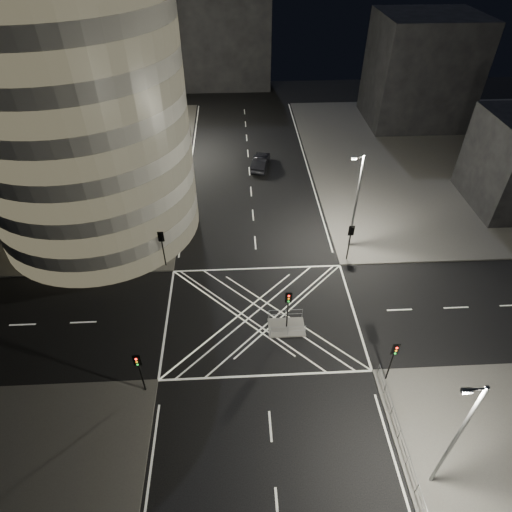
{
  "coord_description": "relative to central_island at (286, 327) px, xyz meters",
  "views": [
    {
      "loc": [
        -1.73,
        -24.54,
        27.44
      ],
      "look_at": [
        -0.22,
        4.33,
        3.0
      ],
      "focal_mm": 30.0,
      "sensor_mm": 36.0,
      "label": 1
    }
  ],
  "objects": [
    {
      "name": "ground",
      "position": [
        -2.0,
        1.5,
        -0.07
      ],
      "size": [
        120.0,
        120.0,
        0.0
      ],
      "primitive_type": "plane",
      "color": "black",
      "rests_on": "ground"
    },
    {
      "name": "sidewalk_far_left",
      "position": [
        -31.0,
        28.5,
        0.0
      ],
      "size": [
        42.0,
        42.0,
        0.15
      ],
      "primitive_type": "cube",
      "color": "#53514E",
      "rests_on": "ground"
    },
    {
      "name": "sidewalk_far_right",
      "position": [
        27.0,
        28.5,
        0.0
      ],
      "size": [
        42.0,
        42.0,
        0.15
      ],
      "primitive_type": "cube",
      "color": "#53514E",
      "rests_on": "ground"
    },
    {
      "name": "central_island",
      "position": [
        0.0,
        0.0,
        0.0
      ],
      "size": [
        3.0,
        2.0,
        0.15
      ],
      "primitive_type": "cube",
      "color": "slate",
      "rests_on": "ground"
    },
    {
      "name": "office_tower_curved",
      "position": [
        -22.74,
        20.24,
        12.58
      ],
      "size": [
        30.0,
        29.0,
        27.2
      ],
      "color": "gray",
      "rests_on": "sidewalk_far_left"
    },
    {
      "name": "office_block_rear",
      "position": [
        -24.0,
        43.5,
        11.07
      ],
      "size": [
        24.0,
        16.0,
        22.0
      ],
      "primitive_type": "cube",
      "color": "gray",
      "rests_on": "sidewalk_far_left"
    },
    {
      "name": "building_right_far",
      "position": [
        24.0,
        41.5,
        7.58
      ],
      "size": [
        14.0,
        12.0,
        15.0
      ],
      "primitive_type": "cube",
      "color": "black",
      "rests_on": "sidewalk_far_right"
    },
    {
      "name": "building_far_end",
      "position": [
        -6.0,
        59.5,
        8.93
      ],
      "size": [
        18.0,
        8.0,
        18.0
      ],
      "primitive_type": "cube",
      "color": "black",
      "rests_on": "ground"
    },
    {
      "name": "tree_a",
      "position": [
        -12.5,
        10.5,
        4.42
      ],
      "size": [
        4.07,
        4.07,
        6.7
      ],
      "color": "black",
      "rests_on": "sidewalk_far_left"
    },
    {
      "name": "tree_b",
      "position": [
        -12.5,
        16.5,
        4.47
      ],
      "size": [
        5.12,
        5.12,
        7.34
      ],
      "color": "black",
      "rests_on": "sidewalk_far_left"
    },
    {
      "name": "tree_c",
      "position": [
        -12.5,
        22.5,
        4.54
      ],
      "size": [
        3.92,
        3.92,
        6.73
      ],
      "color": "black",
      "rests_on": "sidewalk_far_left"
    },
    {
      "name": "tree_d",
      "position": [
        -12.5,
        28.5,
        5.31
      ],
      "size": [
        4.42,
        4.42,
        7.79
      ],
      "color": "black",
      "rests_on": "sidewalk_far_left"
    },
    {
      "name": "tree_e",
      "position": [
        -12.5,
        34.5,
        4.34
      ],
      "size": [
        4.38,
        4.38,
        6.8
      ],
      "color": "black",
      "rests_on": "sidewalk_far_left"
    },
    {
      "name": "traffic_signal_fl",
      "position": [
        -10.8,
        8.3,
        2.84
      ],
      "size": [
        0.55,
        0.22,
        4.0
      ],
      "color": "black",
      "rests_on": "sidewalk_far_left"
    },
    {
      "name": "traffic_signal_nl",
      "position": [
        -10.8,
        -5.3,
        2.84
      ],
      "size": [
        0.55,
        0.22,
        4.0
      ],
      "color": "black",
      "rests_on": "sidewalk_near_left"
    },
    {
      "name": "traffic_signal_fr",
      "position": [
        6.8,
        8.3,
        2.84
      ],
      "size": [
        0.55,
        0.22,
        4.0
      ],
      "color": "black",
      "rests_on": "sidewalk_far_right"
    },
    {
      "name": "traffic_signal_nr",
      "position": [
        6.8,
        -5.3,
        2.84
      ],
      "size": [
        0.55,
        0.22,
        4.0
      ],
      "color": "black",
      "rests_on": "sidewalk_near_right"
    },
    {
      "name": "traffic_signal_island",
      "position": [
        0.0,
        0.0,
        2.84
      ],
      "size": [
        0.55,
        0.22,
        4.0
      ],
      "color": "black",
      "rests_on": "central_island"
    },
    {
      "name": "street_lamp_left_near",
      "position": [
        -11.44,
        13.5,
        5.47
      ],
      "size": [
        1.25,
        0.25,
        10.0
      ],
      "color": "slate",
      "rests_on": "sidewalk_far_left"
    },
    {
      "name": "street_lamp_left_far",
      "position": [
        -11.44,
        31.5,
        5.47
      ],
      "size": [
        1.25,
        0.25,
        10.0
      ],
      "color": "slate",
      "rests_on": "sidewalk_far_left"
    },
    {
      "name": "street_lamp_right_far",
      "position": [
        7.44,
        10.5,
        5.47
      ],
      "size": [
        1.25,
        0.25,
        10.0
      ],
      "color": "slate",
      "rests_on": "sidewalk_far_right"
    },
    {
      "name": "street_lamp_right_near",
      "position": [
        7.44,
        -12.5,
        5.47
      ],
      "size": [
        1.25,
        0.25,
        10.0
      ],
      "color": "slate",
      "rests_on": "sidewalk_near_right"
    },
    {
      "name": "railing_near_right",
      "position": [
        6.3,
        -10.65,
        0.62
      ],
      "size": [
        0.06,
        11.7,
        1.1
      ],
      "primitive_type": "cube",
      "color": "slate",
      "rests_on": "sidewalk_near_right"
    },
    {
      "name": "railing_island_south",
      "position": [
        0.0,
        -0.9,
        0.62
      ],
      "size": [
        2.8,
        0.06,
        1.1
      ],
      "primitive_type": "cube",
      "color": "slate",
      "rests_on": "central_island"
    },
    {
      "name": "railing_island_north",
      "position": [
        0.0,
        0.9,
        0.62
      ],
      "size": [
        2.8,
        0.06,
        1.1
      ],
      "primitive_type": "cube",
      "color": "slate",
      "rests_on": "central_island"
    },
    {
      "name": "sedan",
      "position": [
        -0.5,
        27.33,
        0.78
      ],
      "size": [
        2.94,
        5.48,
        1.71
      ],
      "primitive_type": "imported",
      "rotation": [
        0.0,
        0.0,
        2.91
      ],
      "color": "black",
      "rests_on": "ground"
    }
  ]
}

